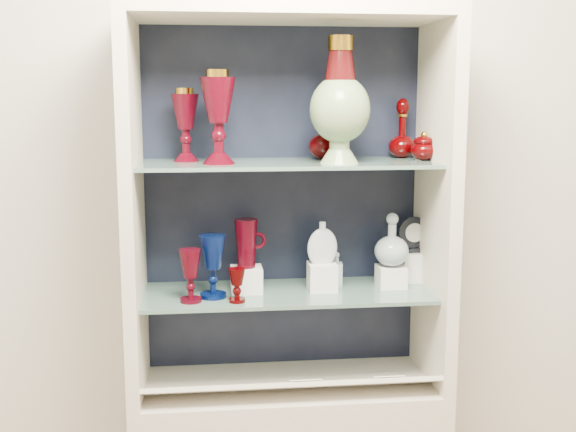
{
  "coord_description": "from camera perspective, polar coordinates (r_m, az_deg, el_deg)",
  "views": [
    {
      "loc": [
        -0.25,
        -0.7,
        1.67
      ],
      "look_at": [
        0.0,
        1.53,
        1.3
      ],
      "focal_mm": 45.0,
      "sensor_mm": 36.0,
      "label": 1
    }
  ],
  "objects": [
    {
      "name": "label_card_0",
      "position": [
        2.36,
        7.81,
        -12.49
      ],
      "size": [
        0.1,
        0.06,
        0.03
      ],
      "primitive_type": "cube",
      "rotation": [
        -0.44,
        0.0,
        0.0
      ],
      "color": "white",
      "rests_on": "label_ledge"
    },
    {
      "name": "riser_clear_round_decanter",
      "position": [
        2.41,
        8.14,
        -4.75
      ],
      "size": [
        0.09,
        0.09,
        0.07
      ],
      "primitive_type": "cube",
      "color": "silver",
      "rests_on": "shelf_lower"
    },
    {
      "name": "ruby_goblet_small",
      "position": [
        2.22,
        -4.06,
        -5.49
      ],
      "size": [
        0.07,
        0.07,
        0.11
      ],
      "primitive_type": null,
      "rotation": [
        0.0,
        0.0,
        0.38
      ],
      "color": "#3E0001",
      "rests_on": "shelf_lower"
    },
    {
      "name": "shelf_lower",
      "position": [
        2.35,
        -0.05,
        -6.09
      ],
      "size": [
        0.92,
        0.34,
        0.01
      ],
      "primitive_type": "cube",
      "color": "slate",
      "rests_on": "cabinet_side_left"
    },
    {
      "name": "shelf_upper",
      "position": [
        2.27,
        -0.06,
        4.16
      ],
      "size": [
        0.92,
        0.34,
        0.01
      ],
      "primitive_type": "cube",
      "color": "slate",
      "rests_on": "cabinet_side_left"
    },
    {
      "name": "cabinet_back_panel",
      "position": [
        2.46,
        -0.5,
        1.3
      ],
      "size": [
        0.98,
        0.02,
        1.15
      ],
      "primitive_type": "cube",
      "color": "black",
      "rests_on": "cabinet_base"
    },
    {
      "name": "wall_back",
      "position": [
        2.48,
        -0.57,
        3.11
      ],
      "size": [
        3.5,
        0.02,
        2.8
      ],
      "primitive_type": "cube",
      "color": "beige",
      "rests_on": "ground"
    },
    {
      "name": "riser_flat_flask",
      "position": [
        2.35,
        2.71,
        -4.83
      ],
      "size": [
        0.09,
        0.09,
        0.09
      ],
      "primitive_type": "cube",
      "color": "silver",
      "rests_on": "shelf_lower"
    },
    {
      "name": "flat_flask",
      "position": [
        2.32,
        2.74,
        -2.06
      ],
      "size": [
        0.11,
        0.06,
        0.14
      ],
      "primitive_type": null,
      "rotation": [
        0.0,
        0.0,
        0.16
      ],
      "color": "silver",
      "rests_on": "riser_flat_flask"
    },
    {
      "name": "lidded_bowl",
      "position": [
        2.36,
        10.68,
        5.49
      ],
      "size": [
        0.11,
        0.11,
        0.09
      ],
      "primitive_type": null,
      "rotation": [
        0.0,
        0.0,
        -0.36
      ],
      "color": "#3E0001",
      "rests_on": "shelf_upper"
    },
    {
      "name": "ruby_pitcher",
      "position": [
        2.31,
        -3.33,
        -2.17
      ],
      "size": [
        0.12,
        0.08,
        0.16
      ],
      "primitive_type": null,
      "rotation": [
        0.0,
        0.0,
        0.08
      ],
      "color": "#470410",
      "rests_on": "riser_ruby_pitcher"
    },
    {
      "name": "cabinet_side_left",
      "position": [
        2.27,
        -12.14,
        0.4
      ],
      "size": [
        0.04,
        0.4,
        1.15
      ],
      "primitive_type": "cube",
      "color": "beige",
      "rests_on": "cabinet_base"
    },
    {
      "name": "ruby_decanter_b",
      "position": [
        2.44,
        9.02,
        7.0
      ],
      "size": [
        0.12,
        0.12,
        0.21
      ],
      "primitive_type": null,
      "rotation": [
        0.0,
        0.0,
        -0.43
      ],
      "color": "#3E0001",
      "rests_on": "shelf_upper"
    },
    {
      "name": "cameo_medallion",
      "position": [
        2.47,
        9.92,
        -1.41
      ],
      "size": [
        0.11,
        0.04,
        0.13
      ],
      "primitive_type": null,
      "rotation": [
        0.0,
        0.0,
        0.05
      ],
      "color": "black",
      "rests_on": "riser_cameo_medallion"
    },
    {
      "name": "label_card_1",
      "position": [
        2.31,
        1.34,
        -12.88
      ],
      "size": [
        0.1,
        0.06,
        0.03
      ],
      "primitive_type": "cube",
      "rotation": [
        -0.44,
        0.0,
        0.0
      ],
      "color": "white",
      "rests_on": "label_ledge"
    },
    {
      "name": "riser_cameo_medallion",
      "position": [
        2.5,
        9.84,
        -3.96
      ],
      "size": [
        0.08,
        0.08,
        0.1
      ],
      "primitive_type": "cube",
      "color": "silver",
      "rests_on": "shelf_lower"
    },
    {
      "name": "cobalt_goblet",
      "position": [
        2.26,
        -5.97,
        -3.99
      ],
      "size": [
        0.09,
        0.09,
        0.2
      ],
      "primitive_type": null,
      "rotation": [
        0.0,
        0.0,
        -0.03
      ],
      "color": "#010F3F",
      "rests_on": "shelf_lower"
    },
    {
      "name": "cabinet_top_cap",
      "position": [
        2.26,
        -0.0,
        15.72
      ],
      "size": [
        1.0,
        0.4,
        0.04
      ],
      "primitive_type": "cube",
      "color": "beige",
      "rests_on": "cabinet_side_left"
    },
    {
      "name": "riser_ruby_pitcher",
      "position": [
        2.34,
        -3.3,
        -5.02
      ],
      "size": [
        0.1,
        0.1,
        0.08
      ],
      "primitive_type": "cube",
      "color": "silver",
      "rests_on": "shelf_lower"
    },
    {
      "name": "clear_round_decanter",
      "position": [
        2.39,
        8.2,
        -1.97
      ],
      "size": [
        0.14,
        0.14,
        0.17
      ],
      "primitive_type": null,
      "rotation": [
        0.0,
        0.0,
        -0.25
      ],
      "color": "#8E9EA6",
      "rests_on": "riser_clear_round_decanter"
    },
    {
      "name": "ruby_goblet_tall",
      "position": [
        2.23,
        -7.72,
        -4.71
      ],
      "size": [
        0.07,
        0.07,
        0.16
      ],
      "primitive_type": null,
      "rotation": [
        0.0,
        0.0,
        -0.1
      ],
      "color": "#470410",
      "rests_on": "shelf_lower"
    },
    {
      "name": "pedestal_lamp_right",
      "position": [
        2.2,
        -5.53,
        7.78
      ],
      "size": [
        0.14,
        0.14,
        0.28
      ],
      "primitive_type": null,
      "rotation": [
        0.0,
        0.0,
        -0.4
      ],
      "color": "#470410",
      "rests_on": "shelf_upper"
    },
    {
      "name": "enamel_urn",
      "position": [
        2.21,
        4.13,
        9.1
      ],
      "size": [
        0.2,
        0.2,
        0.38
      ],
      "primitive_type": null,
      "rotation": [
        0.0,
        0.0,
        -0.06
      ],
      "color": "#134D2D",
      "rests_on": "shelf_upper"
    },
    {
      "name": "pedestal_lamp_left",
      "position": [
        2.3,
        -8.1,
        7.14
      ],
      "size": [
        0.12,
        0.12,
        0.23
      ],
      "primitive_type": null,
      "rotation": [
        0.0,
        0.0,
        0.42
      ],
      "color": "#470410",
      "rests_on": "shelf_upper"
    },
    {
      "name": "ruby_decanter_a",
      "position": [
        2.35,
        2.85,
        7.59
      ],
      "size": [
        0.12,
        0.12,
        0.25
      ],
      "primitive_type": null,
      "rotation": [
        0.0,
        0.0,
        -0.23
      ],
      "color": "#3E0001",
      "rests_on": "shelf_upper"
    },
    {
      "name": "label_ledge",
      "position": [
        2.31,
        0.31,
        -13.27
      ],
      "size": [
        0.92,
        0.17,
        0.09
      ],
      "primitive_type": "cube",
      "rotation": [
        -0.44,
        0.0,
        0.0
      ],
      "color": "beige",
      "rests_on": "cabinet_base"
    },
    {
      "name": "cabinet_side_right",
      "position": [
        2.37,
        11.6,
        0.81
      ],
      "size": [
        0.04,
        0.4,
        1.15
      ],
      "primitive_type": "cube",
      "color": "beige",
      "rests_on": "cabinet_base"
    },
    {
      "name": "clear_square_bottle",
      "position": [
        2.4,
        3.83,
        -4.2
      ],
      "size": [
        0.04,
        0.04,
        0.12
      ],
      "primitive_type": null,
      "rotation": [
        0.0,
        0.0,
        -0.13
      ],
      "color": "#8E9EA6",
      "rests_on": "shelf_lower"
    }
  ]
}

